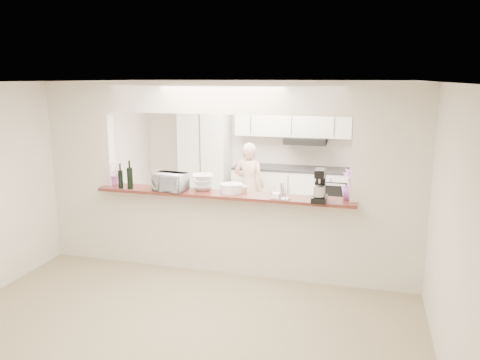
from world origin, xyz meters
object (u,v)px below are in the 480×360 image
at_px(toaster_oven, 170,182).
at_px(refrigerator, 382,178).
at_px(person, 249,186).
at_px(stand_mixer, 320,187).

bearing_deg(toaster_oven, refrigerator, 50.53).
bearing_deg(person, stand_mixer, 129.21).
relative_size(toaster_oven, stand_mixer, 1.05).
height_order(refrigerator, toaster_oven, refrigerator).
height_order(refrigerator, person, refrigerator).
bearing_deg(stand_mixer, refrigerator, 73.98).
height_order(refrigerator, stand_mixer, refrigerator).
distance_m(refrigerator, toaster_oven, 3.91).
bearing_deg(person, toaster_oven, 79.62).
bearing_deg(stand_mixer, toaster_oven, 178.93).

